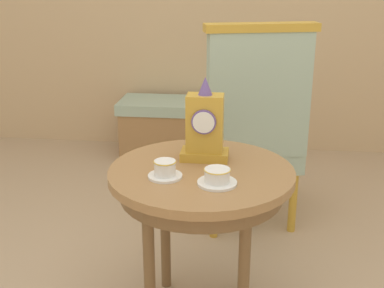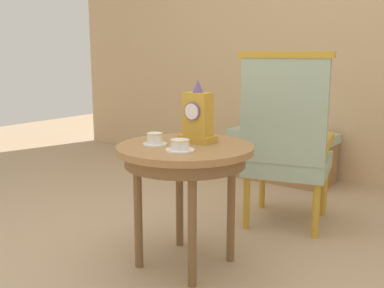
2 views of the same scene
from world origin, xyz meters
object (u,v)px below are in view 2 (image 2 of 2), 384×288
Objects in this scene: armchair at (286,139)px; window_bench at (281,155)px; teacup_left at (155,140)px; teacup_right at (180,146)px; mantel_clock at (198,117)px; side_table at (185,160)px.

armchair is 1.22× the size of window_bench.
window_bench is at bearing 96.38° from teacup_left.
teacup_left is 0.20m from teacup_right.
mantel_clock is at bearing -104.57° from armchair.
armchair reaches higher than teacup_right.
side_table is at bearing -90.86° from mantel_clock.
side_table is 0.63× the size of armchair.
armchair reaches higher than teacup_left.
window_bench is at bearing 101.12° from mantel_clock.
teacup_left is at bearing -83.62° from window_bench.
teacup_right is 0.42× the size of mantel_clock.
mantel_clock is 0.36× the size of window_bench.
side_table is 2.13× the size of mantel_clock.
mantel_clock is at bearing -78.88° from window_bench.
teacup_left is at bearing -108.81° from armchair.
teacup_right is (0.19, -0.04, -0.00)m from teacup_left.
window_bench is (-0.22, 1.96, -0.47)m from teacup_left.
window_bench is at bearing 101.69° from teacup_right.
mantel_clock reaches higher than window_bench.
side_table is at bearing -102.81° from armchair.
teacup_right is at bearing -11.14° from teacup_left.
teacup_right is at bearing -62.20° from side_table.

